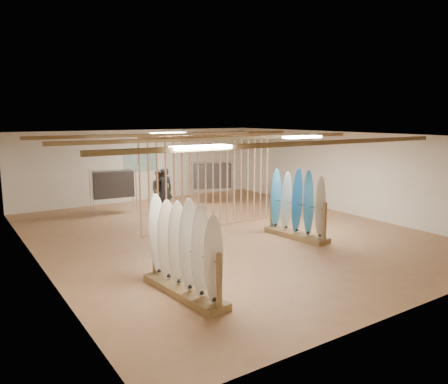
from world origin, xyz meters
TOP-DOWN VIEW (x-y plane):
  - floor at (0.00, 0.00)m, footprint 12.00×12.00m
  - ceiling at (0.00, 0.00)m, footprint 12.00×12.00m
  - wall_back at (0.00, 6.00)m, footprint 12.00×0.00m
  - wall_front at (0.00, -6.00)m, footprint 12.00×0.00m
  - wall_left at (-5.00, 0.00)m, footprint 0.00×12.00m
  - wall_right at (5.00, 0.00)m, footprint 0.00×12.00m
  - ceiling_slats at (0.00, 0.00)m, footprint 9.50×6.12m
  - light_panels at (0.00, 0.00)m, footprint 1.20×0.35m
  - bamboo_partition at (0.00, 0.80)m, footprint 4.45×0.05m
  - poster at (0.00, 5.98)m, footprint 1.40×0.03m
  - rack_left at (-3.05, -3.27)m, footprint 0.72×2.27m
  - rack_right at (1.42, -1.49)m, footprint 0.75×2.02m
  - clothing_rack_a at (-1.79, 4.16)m, footprint 1.47×0.48m
  - clothing_rack_b at (2.01, 3.88)m, footprint 1.46×0.88m
  - shopper_a at (-0.22, 3.46)m, footprint 0.72×0.54m
  - shopper_b at (-0.32, 3.54)m, footprint 1.00×0.89m

SIDE VIEW (x-z plane):
  - floor at x=0.00m, z-range 0.00..0.00m
  - rack_left at x=-3.05m, z-range -0.28..1.51m
  - rack_right at x=1.42m, z-range -0.30..1.58m
  - shopper_b at x=-0.32m, z-range 0.00..1.70m
  - shopper_a at x=-0.22m, z-range 0.00..1.80m
  - clothing_rack_a at x=-1.79m, z-range 0.24..1.81m
  - clothing_rack_b at x=2.01m, z-range 0.25..1.89m
  - bamboo_partition at x=0.00m, z-range 0.01..2.79m
  - wall_back at x=0.00m, z-range -4.60..7.40m
  - wall_front at x=0.00m, z-range -4.60..7.40m
  - wall_left at x=-5.00m, z-range -4.60..7.40m
  - wall_right at x=5.00m, z-range -4.60..7.40m
  - poster at x=0.00m, z-range 1.15..2.05m
  - ceiling_slats at x=0.00m, z-range 2.67..2.77m
  - light_panels at x=0.00m, z-range 2.71..2.77m
  - ceiling at x=0.00m, z-range 2.80..2.80m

